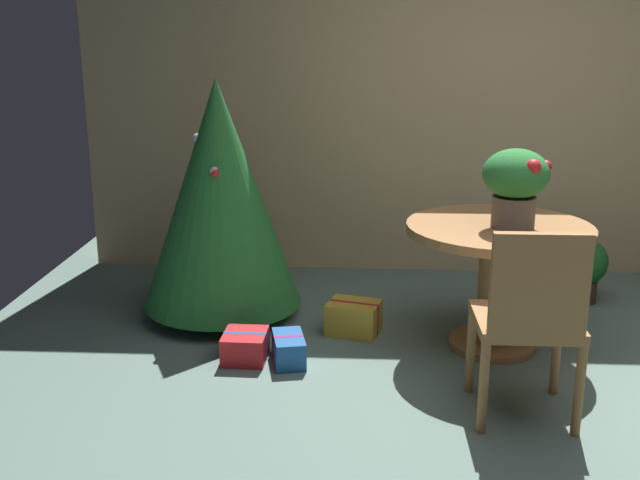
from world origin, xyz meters
name	(u,v)px	position (x,y,z in m)	size (l,w,h in m)	color
ground_plane	(558,408)	(0.00, 0.00, 0.00)	(6.60, 6.60, 0.00)	slate
back_wall_panel	(496,97)	(0.00, 2.20, 1.30)	(6.00, 0.10, 2.60)	tan
round_dining_table	(497,259)	(-0.20, 0.72, 0.53)	(1.03, 1.03, 0.73)	#9E6B3D
flower_vase	(516,181)	(-0.14, 0.67, 0.98)	(0.36, 0.36, 0.43)	#665B51
wooden_chair_near	(531,314)	(-0.20, -0.12, 0.53)	(0.46, 0.44, 0.94)	#9E6B3D
holiday_tree	(220,194)	(-1.83, 1.15, 0.79)	(0.99, 0.99, 1.50)	brown
gift_box_gold	(354,318)	(-1.00, 0.89, 0.10)	(0.35, 0.31, 0.19)	gold
gift_box_blue	(289,349)	(-1.35, 0.45, 0.08)	(0.21, 0.31, 0.15)	#1E569E
gift_box_red	(245,346)	(-1.59, 0.48, 0.08)	(0.24, 0.27, 0.16)	red
potted_plant	(583,267)	(0.52, 1.52, 0.24)	(0.31, 0.31, 0.43)	#4C382D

